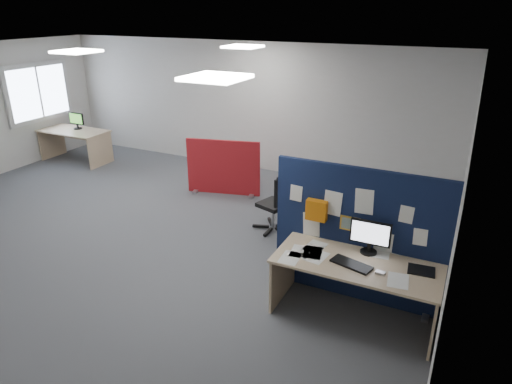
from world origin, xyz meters
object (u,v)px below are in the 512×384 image
at_px(main_desk, 357,273).
at_px(monitor_second, 77,120).
at_px(red_divider, 223,168).
at_px(navy_divider, 357,235).
at_px(second_desk, 76,138).
at_px(monitor_main, 370,235).
at_px(office_chair, 278,199).

relative_size(main_desk, monitor_second, 4.46).
bearing_deg(main_desk, red_divider, 141.20).
xyz_separation_m(main_desk, monitor_second, (-7.26, 2.95, 0.37)).
xyz_separation_m(navy_divider, second_desk, (-7.15, 2.50, -0.30)).
bearing_deg(monitor_main, second_desk, 159.24).
height_order(main_desk, office_chair, office_chair).
xyz_separation_m(navy_divider, main_desk, (0.11, -0.35, -0.29)).
distance_m(red_divider, second_desk, 4.06).
xyz_separation_m(main_desk, second_desk, (-7.26, 2.85, -0.01)).
bearing_deg(navy_divider, office_chair, 141.41).
bearing_deg(office_chair, monitor_second, -175.85).
height_order(navy_divider, red_divider, navy_divider).
distance_m(second_desk, office_chair, 5.76).
distance_m(monitor_main, second_desk, 7.79).
bearing_deg(red_divider, office_chair, -46.94).
xyz_separation_m(navy_divider, office_chair, (-1.53, 1.22, -0.29)).
relative_size(red_divider, second_desk, 0.88).
distance_m(main_desk, red_divider, 4.12).
relative_size(main_desk, monitor_main, 3.99).
relative_size(monitor_second, office_chair, 0.42).
bearing_deg(navy_divider, main_desk, -72.06).
xyz_separation_m(second_desk, office_chair, (5.61, -1.28, 0.00)).
height_order(navy_divider, monitor_second, navy_divider).
bearing_deg(second_desk, monitor_second, 91.26).
xyz_separation_m(navy_divider, monitor_main, (0.18, -0.13, 0.11)).
height_order(monitor_second, office_chair, monitor_second).
relative_size(monitor_main, second_desk, 0.29).
xyz_separation_m(red_divider, office_chair, (1.56, -1.01, 0.04)).
distance_m(main_desk, monitor_second, 7.85).
bearing_deg(office_chair, second_desk, -174.87).
bearing_deg(main_desk, monitor_main, 73.93).
distance_m(navy_divider, main_desk, 0.47).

